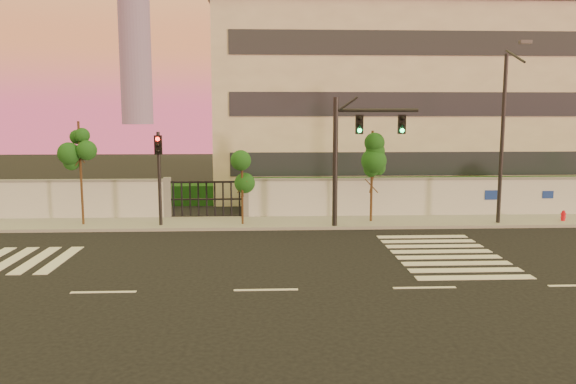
% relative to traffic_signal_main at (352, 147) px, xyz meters
% --- Properties ---
extents(ground, '(120.00, 120.00, 0.00)m').
position_rel_traffic_signal_main_xyz_m(ground, '(-4.11, -9.27, -3.92)').
color(ground, black).
rests_on(ground, ground).
extents(sidewalk, '(60.00, 3.00, 0.15)m').
position_rel_traffic_signal_main_xyz_m(sidewalk, '(-4.11, 1.23, -3.85)').
color(sidewalk, gray).
rests_on(sidewalk, ground).
extents(perimeter_wall, '(60.00, 0.36, 2.20)m').
position_rel_traffic_signal_main_xyz_m(perimeter_wall, '(-4.01, 2.73, -2.85)').
color(perimeter_wall, silver).
rests_on(perimeter_wall, ground).
extents(hedge_row, '(41.00, 4.25, 1.80)m').
position_rel_traffic_signal_main_xyz_m(hedge_row, '(-2.95, 5.47, -3.10)').
color(hedge_row, '#123710').
rests_on(hedge_row, ground).
extents(institutional_building, '(24.40, 12.40, 12.25)m').
position_rel_traffic_signal_main_xyz_m(institutional_building, '(4.89, 12.72, 2.23)').
color(institutional_building, '#BDB3A0').
rests_on(institutional_building, ground).
extents(distant_skyscraper, '(16.00, 16.00, 118.00)m').
position_rel_traffic_signal_main_xyz_m(distant_skyscraper, '(-69.11, 270.73, 58.06)').
color(distant_skyscraper, slate).
rests_on(distant_skyscraper, ground).
extents(road_markings, '(57.00, 7.62, 0.02)m').
position_rel_traffic_signal_main_xyz_m(road_markings, '(-5.69, -5.51, -3.91)').
color(road_markings, silver).
rests_on(road_markings, ground).
extents(street_tree_c, '(1.35, 1.08, 5.10)m').
position_rel_traffic_signal_main_xyz_m(street_tree_c, '(-12.87, 0.94, -0.18)').
color(street_tree_c, '#382314').
rests_on(street_tree_c, ground).
extents(street_tree_d, '(1.31, 1.04, 3.47)m').
position_rel_traffic_signal_main_xyz_m(street_tree_d, '(-5.16, 0.67, -1.36)').
color(street_tree_d, '#382314').
rests_on(street_tree_d, ground).
extents(street_tree_e, '(1.51, 1.20, 4.62)m').
position_rel_traffic_signal_main_xyz_m(street_tree_e, '(1.19, 1.11, -0.52)').
color(street_tree_e, '#382314').
rests_on(street_tree_e, ground).
extents(traffic_signal_main, '(3.89, 1.00, 6.20)m').
position_rel_traffic_signal_main_xyz_m(traffic_signal_main, '(0.00, 0.00, 0.00)').
color(traffic_signal_main, black).
rests_on(traffic_signal_main, ground).
extents(traffic_signal_secondary, '(0.36, 0.34, 4.60)m').
position_rel_traffic_signal_main_xyz_m(traffic_signal_secondary, '(-9.10, 0.53, -1.00)').
color(traffic_signal_secondary, black).
rests_on(traffic_signal_secondary, ground).
extents(streetlight_east, '(0.52, 2.08, 8.63)m').
position_rel_traffic_signal_main_xyz_m(streetlight_east, '(7.33, 0.23, 0.74)').
color(streetlight_east, black).
rests_on(streetlight_east, ground).
extents(fire_hydrant, '(0.27, 0.25, 0.68)m').
position_rel_traffic_signal_main_xyz_m(fire_hydrant, '(10.78, 0.72, -3.58)').
color(fire_hydrant, red).
rests_on(fire_hydrant, ground).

